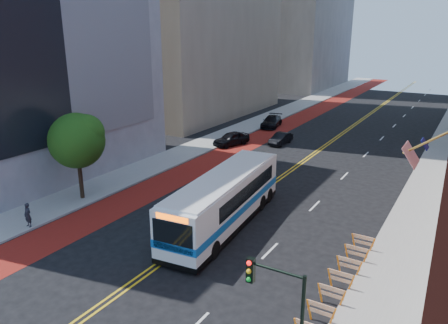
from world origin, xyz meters
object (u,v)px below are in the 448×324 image
object	(u,v)px
pedestrian	(28,215)
traffic_signal	(278,305)
transit_bus	(225,199)
car_b	(281,139)
car_c	(271,122)
street_tree	(77,139)
car_a	(231,139)

from	to	relation	value
pedestrian	traffic_signal	bearing A→B (deg)	-10.04
transit_bus	car_b	bearing A→B (deg)	98.37
car_c	street_tree	bearing A→B (deg)	-104.54
car_a	pedestrian	distance (m)	25.46
car_a	car_c	world-z (taller)	car_a
car_a	car_c	size ratio (longest dim) A/B	0.89
car_a	pedestrian	world-z (taller)	pedestrian
transit_bus	pedestrian	bearing A→B (deg)	-152.29
transit_bus	car_b	distance (m)	22.23
traffic_signal	car_c	size ratio (longest dim) A/B	1.00
traffic_signal	car_a	distance (m)	35.07
traffic_signal	car_a	world-z (taller)	traffic_signal
pedestrian	car_b	bearing A→B (deg)	80.35
transit_bus	street_tree	bearing A→B (deg)	-177.15
traffic_signal	transit_bus	distance (m)	14.42
car_c	pedestrian	size ratio (longest dim) A/B	3.09
car_a	pedestrian	xyz separation A→B (m)	(-1.10, -25.43, 0.20)
car_a	transit_bus	bearing A→B (deg)	-43.06
car_b	car_c	world-z (taller)	car_c
car_b	street_tree	bearing A→B (deg)	-102.51
street_tree	car_b	distance (m)	24.56
street_tree	pedestrian	xyz separation A→B (m)	(0.84, -5.47, -3.94)
car_a	car_b	bearing A→B (deg)	54.10
car_b	car_a	bearing A→B (deg)	-141.08
street_tree	pedestrian	world-z (taller)	street_tree
street_tree	car_c	distance (m)	31.16
car_a	street_tree	bearing A→B (deg)	-77.16
car_b	car_c	xyz separation A→B (m)	(-4.62, 7.54, 0.10)
pedestrian	transit_bus	bearing A→B (deg)	34.76
transit_bus	car_a	distance (m)	20.79
car_c	car_b	bearing A→B (deg)	-69.42
car_b	pedestrian	world-z (taller)	pedestrian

